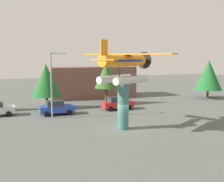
{
  "coord_description": "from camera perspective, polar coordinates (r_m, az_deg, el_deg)",
  "views": [
    {
      "loc": [
        -10.29,
        -23.53,
        7.03
      ],
      "look_at": [
        0.0,
        3.0,
        3.43
      ],
      "focal_mm": 42.67,
      "sensor_mm": 36.0,
      "label": 1
    }
  ],
  "objects": [
    {
      "name": "ground_plane",
      "position": [
        26.63,
        2.36,
        -8.11
      ],
      "size": [
        140.0,
        140.0,
        0.0
      ],
      "primitive_type": "plane",
      "color": "#515651"
    },
    {
      "name": "display_pedestal",
      "position": [
        26.12,
        2.38,
        -3.26
      ],
      "size": [
        1.1,
        1.1,
        4.58
      ],
      "primitive_type": "cylinder",
      "color": "#386B66",
      "rests_on": "ground"
    },
    {
      "name": "floatplane_monument",
      "position": [
        25.8,
        2.61,
        5.46
      ],
      "size": [
        7.08,
        9.63,
        4.0
      ],
      "rotation": [
        0.0,
        0.0,
        0.51
      ],
      "color": "silver",
      "rests_on": "display_pedestal"
    },
    {
      "name": "car_mid_blue",
      "position": [
        33.58,
        -11.8,
        -3.51
      ],
      "size": [
        4.2,
        2.02,
        1.76
      ],
      "color": "#2847B7",
      "rests_on": "ground"
    },
    {
      "name": "car_far_red",
      "position": [
        36.08,
        1.13,
        -2.62
      ],
      "size": [
        4.2,
        2.02,
        1.76
      ],
      "color": "red",
      "rests_on": "ground"
    },
    {
      "name": "streetlight_primary",
      "position": [
        31.35,
        -12.52,
        2.29
      ],
      "size": [
        1.84,
        0.28,
        7.61
      ],
      "color": "gray",
      "rests_on": "ground"
    },
    {
      "name": "storefront_building",
      "position": [
        47.76,
        -4.39,
        1.97
      ],
      "size": [
        14.91,
        5.94,
        5.39
      ],
      "primitive_type": "cube",
      "color": "brown",
      "rests_on": "ground"
    },
    {
      "name": "tree_east",
      "position": [
        37.32,
        -13.92,
        2.28
      ],
      "size": [
        3.98,
        3.98,
        6.19
      ],
      "color": "brown",
      "rests_on": "ground"
    },
    {
      "name": "tree_center_back",
      "position": [
        39.8,
        -1.25,
        3.38
      ],
      "size": [
        3.48,
        3.48,
        6.33
      ],
      "color": "brown",
      "rests_on": "ground"
    },
    {
      "name": "tree_far_east",
      "position": [
        48.57,
        19.96,
        3.27
      ],
      "size": [
        4.6,
        4.6,
        6.63
      ],
      "color": "brown",
      "rests_on": "ground"
    }
  ]
}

